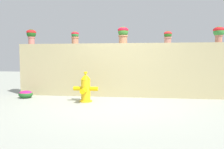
{
  "coord_description": "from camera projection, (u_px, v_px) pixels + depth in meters",
  "views": [
    {
      "loc": [
        0.55,
        -4.98,
        1.1
      ],
      "look_at": [
        -0.25,
        1.08,
        0.64
      ],
      "focal_mm": 34.98,
      "sensor_mm": 36.0,
      "label": 1
    }
  ],
  "objects": [
    {
      "name": "fire_hydrant",
      "position": [
        86.0,
        89.0,
        5.5
      ],
      "size": [
        0.63,
        0.49,
        0.76
      ],
      "color": "yellow",
      "rests_on": "ground"
    },
    {
      "name": "potted_plant_1",
      "position": [
        75.0,
        37.0,
        6.41
      ],
      "size": [
        0.23,
        0.23,
        0.37
      ],
      "color": "#AD6C50",
      "rests_on": "stone_wall"
    },
    {
      "name": "potted_plant_4",
      "position": [
        219.0,
        32.0,
        5.87
      ],
      "size": [
        0.3,
        0.3,
        0.44
      ],
      "color": "#B26D5A",
      "rests_on": "stone_wall"
    },
    {
      "name": "potted_plant_0",
      "position": [
        31.0,
        35.0,
        6.55
      ],
      "size": [
        0.28,
        0.28,
        0.45
      ],
      "color": "#BE6C63",
      "rests_on": "stone_wall"
    },
    {
      "name": "ground_plane",
      "position": [
        117.0,
        106.0,
        5.07
      ],
      "size": [
        24.0,
        24.0,
        0.0
      ],
      "primitive_type": "plane",
      "color": "#9CA195"
    },
    {
      "name": "potted_plant_3",
      "position": [
        168.0,
        36.0,
        6.05
      ],
      "size": [
        0.22,
        0.22,
        0.34
      ],
      "color": "#AC6F61",
      "rests_on": "stone_wall"
    },
    {
      "name": "potted_plant_2",
      "position": [
        123.0,
        33.0,
        6.24
      ],
      "size": [
        0.31,
        0.31,
        0.48
      ],
      "color": "#AE7150",
      "rests_on": "stone_wall"
    },
    {
      "name": "flower_bush_left",
      "position": [
        26.0,
        94.0,
        6.05
      ],
      "size": [
        0.38,
        0.35,
        0.21
      ],
      "color": "#225D26",
      "rests_on": "ground"
    },
    {
      "name": "stone_wall",
      "position": [
        121.0,
        70.0,
        6.28
      ],
      "size": [
        6.05,
        0.35,
        1.52
      ],
      "primitive_type": "cube",
      "color": "tan",
      "rests_on": "ground"
    }
  ]
}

